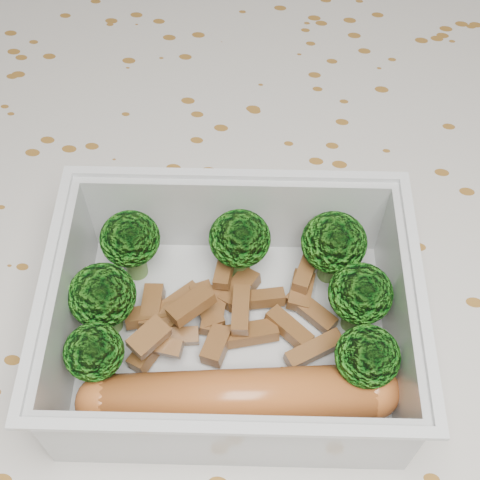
# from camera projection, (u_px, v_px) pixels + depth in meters

# --- Properties ---
(dining_table) EXTENTS (1.40, 0.90, 0.75)m
(dining_table) POSITION_uv_depth(u_px,v_px,m) (233.00, 335.00, 0.46)
(dining_table) COLOR brown
(dining_table) RESTS_ON ground
(tablecloth) EXTENTS (1.46, 0.96, 0.19)m
(tablecloth) POSITION_uv_depth(u_px,v_px,m) (233.00, 299.00, 0.42)
(tablecloth) COLOR silver
(tablecloth) RESTS_ON dining_table
(lunch_container) EXTENTS (0.20, 0.16, 0.06)m
(lunch_container) POSITION_uv_depth(u_px,v_px,m) (232.00, 325.00, 0.34)
(lunch_container) COLOR silver
(lunch_container) RESTS_ON tablecloth
(broccoli_florets) EXTENTS (0.17, 0.11, 0.05)m
(broccoli_florets) POSITION_uv_depth(u_px,v_px,m) (237.00, 283.00, 0.34)
(broccoli_florets) COLOR #608C3F
(broccoli_florets) RESTS_ON lunch_container
(meat_pile) EXTENTS (0.12, 0.09, 0.03)m
(meat_pile) POSITION_uv_depth(u_px,v_px,m) (222.00, 314.00, 0.36)
(meat_pile) COLOR brown
(meat_pile) RESTS_ON lunch_container
(sausage) EXTENTS (0.16, 0.05, 0.03)m
(sausage) POSITION_uv_depth(u_px,v_px,m) (238.00, 397.00, 0.32)
(sausage) COLOR #AE5926
(sausage) RESTS_ON lunch_container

